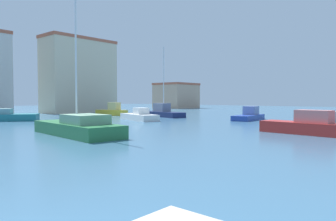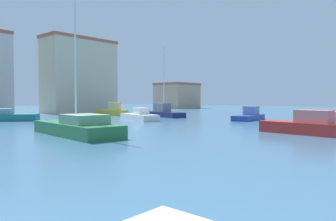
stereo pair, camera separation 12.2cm
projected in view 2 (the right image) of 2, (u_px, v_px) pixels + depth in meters
water at (84, 126)px, 27.28m from camera, size 160.00×160.00×0.00m
sailboat_navy_distant_north at (163, 112)px, 41.55m from camera, size 3.64×7.16×9.11m
sailboat_green_distant_east at (77, 127)px, 20.69m from camera, size 3.56×8.37×9.83m
motorboat_blue_behind_lamppost at (249, 116)px, 35.49m from camera, size 6.09×2.58×1.53m
motorboat_white_far_right at (139, 116)px, 34.93m from camera, size 3.57×6.21×1.38m
motorboat_red_outer_mooring at (311, 126)px, 21.12m from camera, size 2.46×6.75×1.64m
motorboat_teal_inner_mooring at (3, 116)px, 33.73m from camera, size 6.87×5.88×1.32m
motorboat_yellow_far_left at (113, 111)px, 44.78m from camera, size 2.51×4.83×1.83m
warehouse_block at (80, 76)px, 53.64m from camera, size 12.17×5.42×12.47m
waterfront_apartments at (177, 96)px, 78.66m from camera, size 9.16×8.14×6.15m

